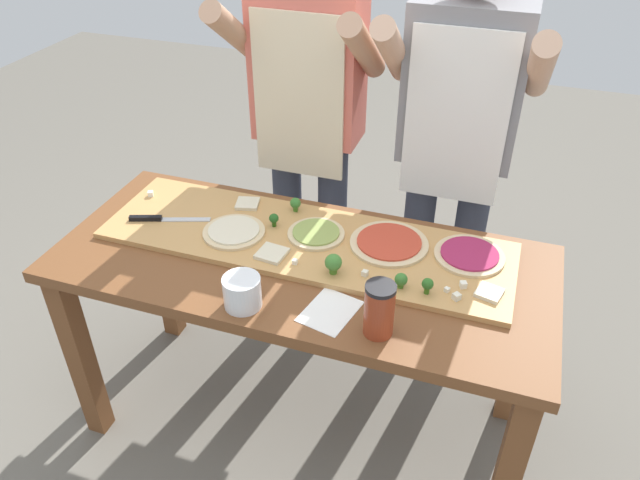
% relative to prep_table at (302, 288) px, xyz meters
% --- Properties ---
extents(ground_plane, '(8.00, 8.00, 0.00)m').
position_rel_prep_table_xyz_m(ground_plane, '(0.00, 0.00, -0.66)').
color(ground_plane, '#6B665B').
extents(prep_table, '(1.57, 0.68, 0.78)m').
position_rel_prep_table_xyz_m(prep_table, '(0.00, 0.00, 0.00)').
color(prep_table, brown).
rests_on(prep_table, ground).
extents(cutting_board, '(1.34, 0.40, 0.02)m').
position_rel_prep_table_xyz_m(cutting_board, '(-0.02, 0.08, 0.13)').
color(cutting_board, tan).
rests_on(cutting_board, prep_table).
extents(chefs_knife, '(0.27, 0.11, 0.02)m').
position_rel_prep_table_xyz_m(chefs_knife, '(-0.53, 0.03, 0.14)').
color(chefs_knife, '#B7BABF').
rests_on(chefs_knife, cutting_board).
extents(pizza_whole_pesto_green, '(0.19, 0.19, 0.02)m').
position_rel_prep_table_xyz_m(pizza_whole_pesto_green, '(0.01, 0.11, 0.14)').
color(pizza_whole_pesto_green, beige).
rests_on(pizza_whole_pesto_green, cutting_board).
extents(pizza_whole_beet_magenta, '(0.22, 0.22, 0.02)m').
position_rel_prep_table_xyz_m(pizza_whole_beet_magenta, '(0.50, 0.16, 0.14)').
color(pizza_whole_beet_magenta, beige).
rests_on(pizza_whole_beet_magenta, cutting_board).
extents(pizza_whole_cheese_artichoke, '(0.20, 0.20, 0.02)m').
position_rel_prep_table_xyz_m(pizza_whole_cheese_artichoke, '(-0.25, 0.04, 0.14)').
color(pizza_whole_cheese_artichoke, beige).
rests_on(pizza_whole_cheese_artichoke, cutting_board).
extents(pizza_whole_tomato_red, '(0.25, 0.25, 0.02)m').
position_rel_prep_table_xyz_m(pizza_whole_tomato_red, '(0.25, 0.14, 0.14)').
color(pizza_whole_tomato_red, beige).
rests_on(pizza_whole_tomato_red, cutting_board).
extents(pizza_slice_center, '(0.09, 0.09, 0.01)m').
position_rel_prep_table_xyz_m(pizza_slice_center, '(-0.08, -0.03, 0.14)').
color(pizza_slice_center, beige).
rests_on(pizza_slice_center, cutting_board).
extents(pizza_slice_near_left, '(0.09, 0.09, 0.01)m').
position_rel_prep_table_xyz_m(pizza_slice_near_left, '(-0.28, 0.21, 0.14)').
color(pizza_slice_near_left, beige).
rests_on(pizza_slice_near_left, cutting_board).
extents(pizza_slice_near_right, '(0.09, 0.09, 0.01)m').
position_rel_prep_table_xyz_m(pizza_slice_near_right, '(0.58, -0.01, 0.14)').
color(pizza_slice_near_right, beige).
rests_on(pizza_slice_near_right, cutting_board).
extents(broccoli_floret_front_mid, '(0.04, 0.04, 0.05)m').
position_rel_prep_table_xyz_m(broccoli_floret_front_mid, '(-0.11, 0.23, 0.17)').
color(broccoli_floret_front_mid, '#3F7220').
rests_on(broccoli_floret_front_mid, cutting_board).
extents(broccoli_floret_back_right, '(0.03, 0.03, 0.05)m').
position_rel_prep_table_xyz_m(broccoli_floret_back_right, '(-0.14, 0.12, 0.17)').
color(broccoli_floret_back_right, '#2C5915').
rests_on(broccoli_floret_back_right, cutting_board).
extents(broccoli_floret_center_right, '(0.04, 0.04, 0.05)m').
position_rel_prep_table_xyz_m(broccoli_floret_center_right, '(0.33, -0.06, 0.16)').
color(broccoli_floret_center_right, '#3F7220').
rests_on(broccoli_floret_center_right, cutting_board).
extents(broccoli_floret_back_left, '(0.03, 0.03, 0.05)m').
position_rel_prep_table_xyz_m(broccoli_floret_back_left, '(0.41, -0.06, 0.17)').
color(broccoli_floret_back_left, '#366618').
rests_on(broccoli_floret_back_left, cutting_board).
extents(broccoli_floret_center_left, '(0.05, 0.05, 0.07)m').
position_rel_prep_table_xyz_m(broccoli_floret_center_left, '(0.13, -0.06, 0.17)').
color(broccoli_floret_center_left, '#487A23').
rests_on(broccoli_floret_center_left, cutting_board).
extents(cheese_crumble_a, '(0.02, 0.02, 0.02)m').
position_rel_prep_table_xyz_m(cheese_crumble_a, '(0.00, -0.05, 0.14)').
color(cheese_crumble_a, white).
rests_on(cheese_crumble_a, cutting_board).
extents(cheese_crumble_b, '(0.02, 0.02, 0.02)m').
position_rel_prep_table_xyz_m(cheese_crumble_b, '(0.22, -0.04, 0.15)').
color(cheese_crumble_b, silver).
rests_on(cheese_crumble_b, cutting_board).
extents(cheese_crumble_c, '(0.02, 0.02, 0.02)m').
position_rel_prep_table_xyz_m(cheese_crumble_c, '(0.50, -0.00, 0.15)').
color(cheese_crumble_c, white).
rests_on(cheese_crumble_c, cutting_board).
extents(cheese_crumble_d, '(0.02, 0.02, 0.01)m').
position_rel_prep_table_xyz_m(cheese_crumble_d, '(0.46, -0.03, 0.14)').
color(cheese_crumble_d, white).
rests_on(cheese_crumble_d, cutting_board).
extents(cheese_crumble_e, '(0.03, 0.03, 0.02)m').
position_rel_prep_table_xyz_m(cheese_crumble_e, '(0.49, -0.06, 0.15)').
color(cheese_crumble_e, silver).
rests_on(cheese_crumble_e, cutting_board).
extents(cheese_crumble_f, '(0.02, 0.02, 0.02)m').
position_rel_prep_table_xyz_m(cheese_crumble_f, '(-0.64, 0.16, 0.15)').
color(cheese_crumble_f, white).
rests_on(cheese_crumble_f, cutting_board).
extents(flour_cup, '(0.11, 0.11, 0.10)m').
position_rel_prep_table_xyz_m(flour_cup, '(-0.08, -0.26, 0.16)').
color(flour_cup, white).
rests_on(flour_cup, prep_table).
extents(sauce_jar, '(0.08, 0.08, 0.16)m').
position_rel_prep_table_xyz_m(sauce_jar, '(0.31, -0.24, 0.20)').
color(sauce_jar, '#99381E').
rests_on(sauce_jar, prep_table).
extents(recipe_note, '(0.17, 0.20, 0.00)m').
position_rel_prep_table_xyz_m(recipe_note, '(0.16, -0.21, 0.12)').
color(recipe_note, white).
rests_on(recipe_note, prep_table).
extents(cook_left, '(0.54, 0.39, 1.67)m').
position_rel_prep_table_xyz_m(cook_left, '(-0.19, 0.60, 0.34)').
color(cook_left, '#333847').
rests_on(cook_left, ground).
extents(cook_right, '(0.54, 0.39, 1.67)m').
position_rel_prep_table_xyz_m(cook_right, '(0.37, 0.60, 0.34)').
color(cook_right, '#333847').
rests_on(cook_right, ground).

